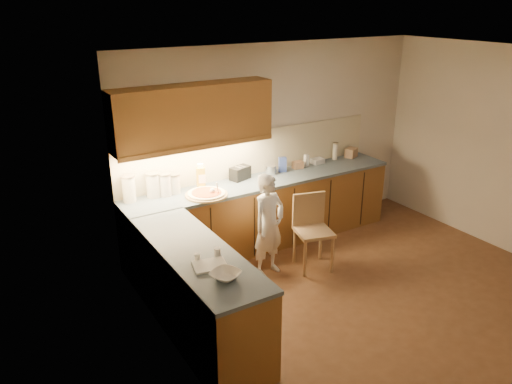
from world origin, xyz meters
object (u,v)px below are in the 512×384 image
at_px(child, 269,225).
at_px(oil_jug, 201,177).
at_px(pizza_on_board, 207,194).
at_px(wooden_chair, 312,226).
at_px(toaster, 240,173).

xyz_separation_m(child, oil_jug, (-0.47, 0.82, 0.44)).
bearing_deg(pizza_on_board, child, -47.57).
height_order(child, wooden_chair, child).
height_order(pizza_on_board, oil_jug, oil_jug).
bearing_deg(wooden_chair, child, -175.82).
bearing_deg(pizza_on_board, toaster, 24.93).
relative_size(wooden_chair, oil_jug, 2.87).
xyz_separation_m(pizza_on_board, toaster, (0.62, 0.29, 0.06)).
xyz_separation_m(pizza_on_board, child, (0.52, -0.57, -0.31)).
distance_m(child, oil_jug, 1.04).
relative_size(pizza_on_board, oil_jug, 1.58).
distance_m(child, wooden_chair, 0.57).
bearing_deg(wooden_chair, oil_jug, 152.89).
height_order(pizza_on_board, child, child).
distance_m(child, toaster, 0.94).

